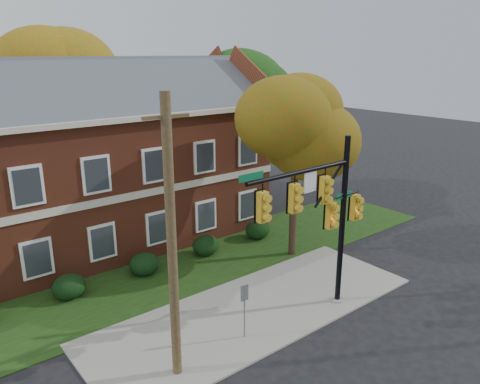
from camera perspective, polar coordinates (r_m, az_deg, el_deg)
ground at (r=18.84m, az=4.02°, el=-15.41°), size 120.00×120.00×0.00m
sidewalk at (r=19.45m, az=1.97°, el=-14.12°), size 14.00×5.00×0.08m
grass_strip at (r=23.02m, az=-6.27°, el=-9.10°), size 30.00×6.00×0.04m
apartment_building at (r=25.70m, az=-17.65°, el=4.67°), size 18.80×8.80×9.74m
hedge_left at (r=21.33m, az=-20.12°, el=-10.78°), size 1.40×1.26×1.05m
hedge_center at (r=22.48m, az=-11.63°, el=-8.59°), size 1.40×1.26×1.05m
hedge_right at (r=24.09m, az=-4.19°, el=-6.50°), size 1.40×1.26×1.05m
hedge_far_right at (r=26.07m, az=2.16°, el=-4.61°), size 1.40×1.26×1.05m
tree_near_right at (r=22.63m, az=7.51°, el=8.10°), size 4.50×4.25×8.58m
tree_right_rear at (r=31.79m, az=0.96°, el=13.33°), size 6.30×5.95×10.62m
tree_far_rear at (r=33.07m, az=-21.21°, el=13.63°), size 6.84×6.46×11.52m
traffic_signal at (r=17.77m, az=10.00°, el=-2.13°), size 6.27×0.56×7.00m
utility_pole at (r=14.07m, az=-8.33°, el=-6.21°), size 1.41×0.32×9.01m
sign_post at (r=17.05m, az=0.55°, el=-13.34°), size 0.32×0.07×2.16m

